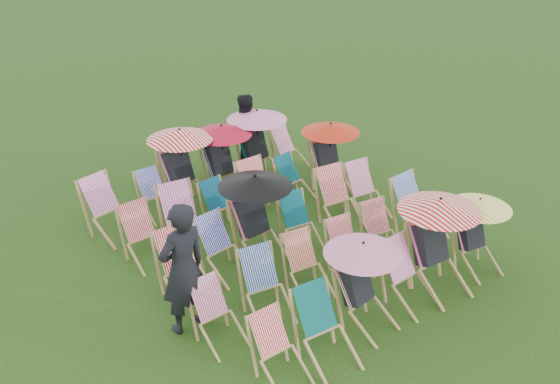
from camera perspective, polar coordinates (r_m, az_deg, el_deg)
ground at (r=10.46m, az=0.55°, el=-5.32°), size 100.00×100.00×0.00m
deckchair_0 at (r=7.89m, az=0.01°, el=-14.31°), size 0.57×0.78×0.83m
deckchair_1 at (r=8.11m, az=4.27°, el=-12.46°), size 0.72×0.94×0.95m
deckchair_2 at (r=8.61m, az=7.74°, el=-8.36°), size 1.07×1.14×1.26m
deckchair_3 at (r=9.25m, az=11.79°, el=-7.48°), size 0.62×0.86×0.92m
deckchair_4 at (r=9.49m, az=14.29°, el=-4.59°), size 1.22×1.29×1.45m
deckchair_5 at (r=10.19m, az=17.61°, el=-3.64°), size 0.99×1.06×1.18m
deckchair_6 at (r=8.46m, az=-5.69°, el=-11.12°), size 0.55×0.77×0.83m
deckchair_7 at (r=8.84m, az=-1.23°, el=-8.66°), size 0.76×0.94×0.92m
deckchair_8 at (r=9.34m, az=2.54°, el=-6.73°), size 0.67×0.85×0.85m
deckchair_9 at (r=9.79m, az=6.33°, el=-5.20°), size 0.65×0.83×0.82m
deckchair_10 at (r=10.32m, az=9.40°, el=-3.53°), size 0.68×0.85×0.83m
deckchair_11 at (r=10.90m, az=12.64°, el=-1.51°), size 0.70×0.95×1.01m
deckchair_12 at (r=9.29m, az=-8.78°, el=-6.81°), size 0.71×0.94×0.97m
deckchair_13 at (r=9.72m, az=-5.18°, el=-5.11°), size 0.68×0.89×0.91m
deckchair_14 at (r=9.94m, az=-2.04°, el=-2.24°), size 1.19×1.24×1.41m
deckchair_15 at (r=10.37m, az=1.92°, el=-2.86°), size 0.68×0.86×0.86m
deckchair_16 at (r=11.02m, az=5.55°, el=-0.65°), size 0.77×0.98×0.98m
deckchair_17 at (r=11.43m, az=8.00°, el=0.10°), size 0.71×0.91×0.92m
deckchair_18 at (r=10.22m, az=-12.27°, el=-3.92°), size 0.60×0.84×0.90m
deckchair_19 at (r=10.41m, az=-8.75°, el=-2.54°), size 0.82×1.03×1.02m
deckchair_20 at (r=10.91m, az=-5.26°, el=-1.39°), size 0.62×0.81×0.84m
deckchair_21 at (r=11.27m, az=-1.70°, el=0.13°), size 0.66×0.91×0.97m
deckchair_22 at (r=11.80m, az=1.45°, el=1.08°), size 0.66×0.84×0.84m
deckchair_23 at (r=12.12m, az=4.63°, el=3.27°), size 1.13×1.21×1.34m
deckchair_24 at (r=11.03m, az=-15.28°, el=-1.48°), size 0.83×1.03×1.00m
deckchair_25 at (r=11.50m, az=-11.24°, el=-0.28°), size 0.55×0.76×0.82m
deckchair_26 at (r=11.68m, az=-8.86°, el=2.34°), size 1.22×1.28×1.44m
deckchair_27 at (r=11.97m, az=-5.17°, el=3.00°), size 1.15×1.20×1.37m
deckchair_28 at (r=12.51m, az=-1.97°, el=4.37°), size 1.20×1.25×1.43m
deckchair_29 at (r=13.08m, az=0.97°, el=3.91°), size 0.68×0.87×0.86m
person_left at (r=8.40m, az=-8.86°, el=-6.94°), size 0.74×0.52×1.94m
person_rear at (r=12.77m, az=-3.31°, el=5.29°), size 0.88×0.72×1.69m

